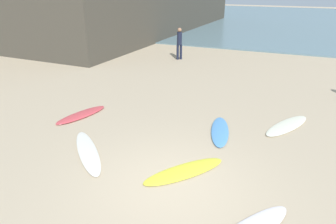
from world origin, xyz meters
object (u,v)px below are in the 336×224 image
surfboard_2 (81,115)px  surfboard_4 (88,152)px  surfboard_1 (185,171)px  beachgoer_far (179,42)px  surfboard_3 (220,131)px  surfboard_5 (287,126)px

surfboard_2 → surfboard_4: (1.73, -1.97, -0.01)m
surfboard_1 → surfboard_2: bearing=14.6°
surfboard_1 → beachgoer_far: 11.85m
surfboard_1 → surfboard_3: surfboard_3 is taller
surfboard_2 → surfboard_3: size_ratio=0.95×
surfboard_2 → surfboard_4: bearing=145.1°
surfboard_5 → beachgoer_far: beachgoer_far is taller
surfboard_2 → surfboard_5: surfboard_2 is taller
surfboard_4 → surfboard_2: bearing=-94.6°
surfboard_1 → surfboard_4: bearing=40.3°
surfboard_3 → beachgoer_far: size_ratio=1.15×
surfboard_2 → surfboard_5: bearing=-150.1°
surfboard_4 → beachgoer_far: size_ratio=1.41×
beachgoer_far → surfboard_3: bearing=-104.1°
surfboard_1 → surfboard_3: bearing=-58.4°
surfboard_2 → surfboard_3: (4.65, 0.64, -0.00)m
surfboard_1 → beachgoer_far: size_ratio=1.21×
surfboard_1 → surfboard_5: (2.06, 3.68, 0.00)m
beachgoer_far → surfboard_4: bearing=-124.0°
surfboard_1 → surfboard_4: surfboard_4 is taller
surfboard_5 → beachgoer_far: size_ratio=1.23×
surfboard_1 → surfboard_2: size_ratio=1.10×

